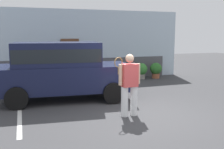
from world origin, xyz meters
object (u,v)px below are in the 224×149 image
parked_suv (62,68)px  tennis_player_man (129,84)px  potted_plant_by_porch (141,70)px  potted_plant_secondary (156,70)px

parked_suv → tennis_player_man: bearing=-53.1°
tennis_player_man → potted_plant_by_porch: size_ratio=2.16×
potted_plant_by_porch → parked_suv: bearing=-146.4°
potted_plant_by_porch → potted_plant_secondary: same height
parked_suv → potted_plant_secondary: 6.22m
parked_suv → potted_plant_secondary: parked_suv is taller
tennis_player_man → potted_plant_by_porch: 6.38m
tennis_player_man → potted_plant_by_porch: tennis_player_man is taller
parked_suv → potted_plant_by_porch: size_ratio=5.78×
potted_plant_secondary → parked_suv: bearing=-151.1°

